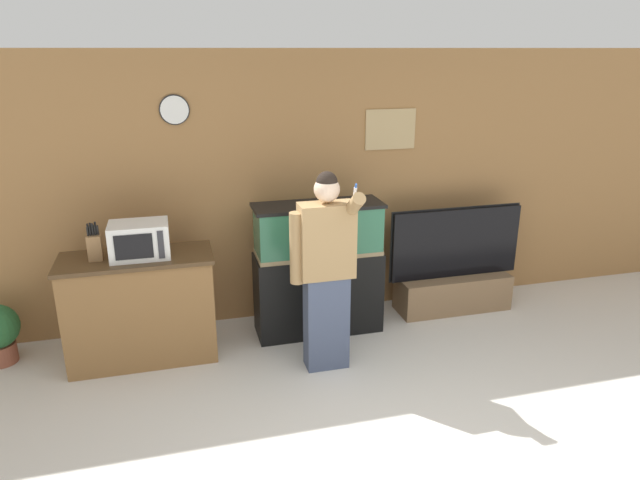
{
  "coord_description": "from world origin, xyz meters",
  "views": [
    {
      "loc": [
        -1.4,
        -2.45,
        2.6
      ],
      "look_at": [
        -0.22,
        1.99,
        1.05
      ],
      "focal_mm": 32.0,
      "sensor_mm": 36.0,
      "label": 1
    }
  ],
  "objects": [
    {
      "name": "person_standing",
      "position": [
        -0.25,
        1.71,
        0.88
      ],
      "size": [
        0.53,
        0.4,
        1.7
      ],
      "color": "#424C66",
      "rests_on": "ground_plane"
    },
    {
      "name": "knife_block",
      "position": [
        -2.05,
        2.25,
        1.07
      ],
      "size": [
        0.11,
        0.09,
        0.31
      ],
      "color": "olive",
      "rests_on": "counter_island"
    },
    {
      "name": "wall_back_paneled",
      "position": [
        -0.0,
        2.85,
        1.3
      ],
      "size": [
        10.0,
        0.08,
        2.6
      ],
      "color": "olive",
      "rests_on": "ground_plane"
    },
    {
      "name": "tv_on_stand",
      "position": [
        1.33,
        2.47,
        0.32
      ],
      "size": [
        1.41,
        0.4,
        1.09
      ],
      "color": "brown",
      "rests_on": "ground_plane"
    },
    {
      "name": "microwave",
      "position": [
        -1.7,
        2.24,
        1.1
      ],
      "size": [
        0.48,
        0.35,
        0.29
      ],
      "color": "white",
      "rests_on": "counter_island"
    },
    {
      "name": "aquarium_on_stand",
      "position": [
        -0.14,
        2.37,
        0.63
      ],
      "size": [
        1.19,
        0.42,
        1.26
      ],
      "color": "black",
      "rests_on": "ground_plane"
    },
    {
      "name": "counter_island",
      "position": [
        -1.75,
        2.25,
        0.48
      ],
      "size": [
        1.26,
        0.56,
        0.95
      ],
      "color": "brown",
      "rests_on": "ground_plane"
    }
  ]
}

